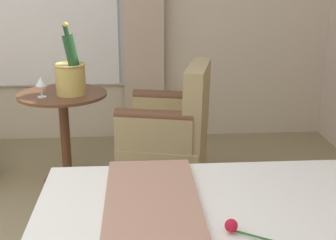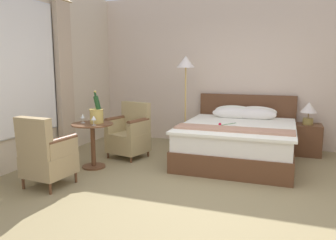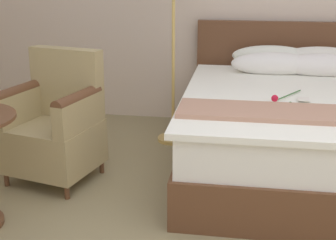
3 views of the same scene
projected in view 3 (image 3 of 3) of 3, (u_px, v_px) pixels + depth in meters
name	position (u px, v px, depth m)	size (l,w,h in m)	color
bed	(302.00, 125.00, 3.62)	(1.84, 2.18, 1.03)	brown
armchair_by_window	(55.00, 126.00, 3.42)	(0.71, 0.68, 0.95)	brown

